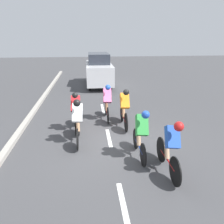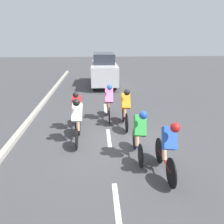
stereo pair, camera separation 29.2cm
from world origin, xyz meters
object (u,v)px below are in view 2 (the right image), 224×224
cyclist_pink (109,101)px  cyclist_white (77,119)px  cyclist_green (139,133)px  cyclist_blue (168,147)px  cyclist_orange (125,107)px  cyclist_red (77,110)px  support_car (104,70)px

cyclist_pink → cyclist_white: 2.28m
cyclist_green → cyclist_blue: cyclist_blue is taller
cyclist_orange → cyclist_pink: bearing=-55.2°
cyclist_green → cyclist_red: 2.88m
cyclist_pink → support_car: (-0.01, -6.67, 0.29)m
cyclist_white → cyclist_red: bearing=-84.1°
cyclist_green → cyclist_orange: bearing=-87.4°
cyclist_orange → cyclist_pink: 1.03m
cyclist_green → cyclist_pink: bearing=-77.6°
cyclist_blue → support_car: 10.70m
cyclist_green → cyclist_pink: (0.69, -3.12, 0.00)m
cyclist_white → support_car: (-1.14, -8.66, 0.28)m
cyclist_pink → cyclist_blue: bearing=107.4°
support_car → cyclist_orange: bearing=94.4°
cyclist_orange → cyclist_white: 2.05m
cyclist_orange → cyclist_pink: cyclist_orange is taller
cyclist_red → cyclist_white: size_ratio=0.96×
cyclist_blue → cyclist_red: (2.47, -2.99, -0.02)m
cyclist_pink → cyclist_white: (1.12, 1.99, 0.01)m
cyclist_pink → cyclist_red: cyclist_pink is taller
cyclist_blue → cyclist_white: bearing=-39.8°
cyclist_green → cyclist_red: cyclist_green is taller
cyclist_green → cyclist_white: (1.81, -1.13, 0.01)m
support_car → cyclist_green: bearing=93.9°
cyclist_blue → cyclist_red: 3.88m
cyclist_red → support_car: 7.74m
cyclist_orange → cyclist_red: (1.81, 0.12, -0.02)m
cyclist_pink → cyclist_white: cyclist_white is taller
cyclist_blue → cyclist_white: size_ratio=1.01×
cyclist_white → cyclist_orange: bearing=-146.2°
support_car → cyclist_blue: bearing=96.6°
cyclist_green → cyclist_blue: size_ratio=0.93×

